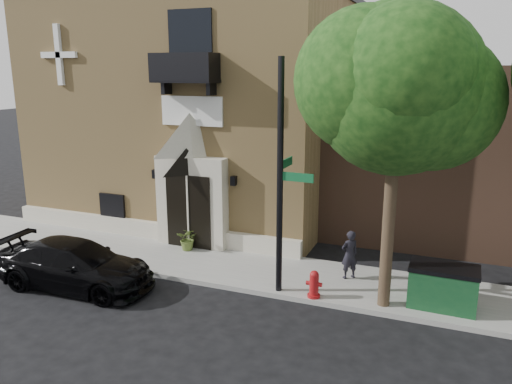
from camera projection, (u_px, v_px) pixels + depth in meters
ground at (179, 282)px, 15.14m from camera, size 120.00×120.00×0.00m
sidewalk at (230, 267)px, 16.12m from camera, size 42.00×3.00×0.15m
church at (207, 107)px, 22.27m from camera, size 12.20×11.01×9.30m
street_tree_left at (398, 87)px, 11.90m from camera, size 4.97×4.38×7.77m
black_sedan at (75, 265)px, 14.65m from camera, size 4.88×2.16×1.39m
street_sign at (281, 179)px, 13.47m from camera, size 1.03×1.03×6.47m
fire_hydrant at (314, 284)px, 13.72m from camera, size 0.44×0.35×0.78m
dumpster at (443, 286)px, 13.12m from camera, size 1.77×1.04×1.14m
planter at (188, 239)px, 17.32m from camera, size 0.81×0.73×0.81m
pedestrian_near at (349, 255)px, 14.90m from camera, size 0.65×0.62×1.49m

